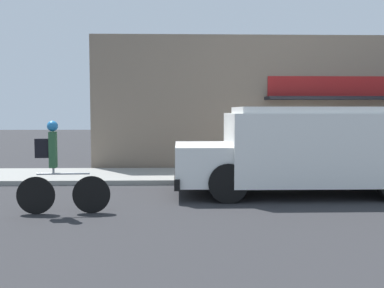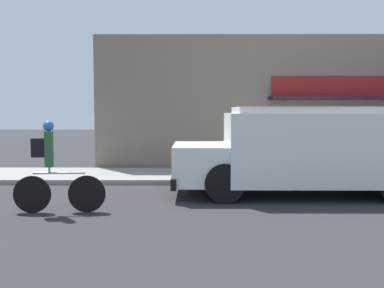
% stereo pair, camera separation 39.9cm
% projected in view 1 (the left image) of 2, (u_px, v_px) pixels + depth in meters
% --- Properties ---
extents(ground_plane, '(70.00, 70.00, 0.00)m').
position_uv_depth(ground_plane, '(311.00, 185.00, 11.90)').
color(ground_plane, '#2B2B2D').
extents(sidewalk, '(28.00, 2.61, 0.13)m').
position_uv_depth(sidewalk, '(298.00, 175.00, 13.19)').
color(sidewalk, gray).
rests_on(sidewalk, ground_plane).
extents(storefront, '(12.65, 1.11, 4.38)m').
position_uv_depth(storefront, '(289.00, 103.00, 14.56)').
color(storefront, '#756656').
rests_on(storefront, ground_plane).
extents(school_bus, '(5.91, 2.74, 2.04)m').
position_uv_depth(school_bus, '(312.00, 148.00, 10.50)').
color(school_bus, white).
rests_on(school_bus, ground_plane).
extents(cyclist, '(1.75, 0.21, 1.77)m').
position_uv_depth(cyclist, '(57.00, 171.00, 8.46)').
color(cyclist, black).
rests_on(cyclist, ground_plane).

